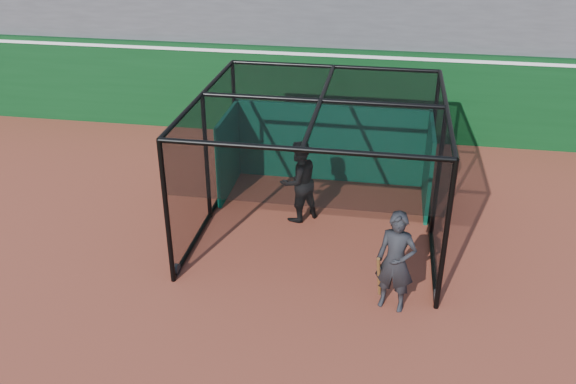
# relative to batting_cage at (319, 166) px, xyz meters

# --- Properties ---
(ground) EXTENTS (120.00, 120.00, 0.00)m
(ground) POSITION_rel_batting_cage_xyz_m (-0.95, -3.25, -1.39)
(ground) COLOR brown
(ground) RESTS_ON ground
(outfield_wall) EXTENTS (50.00, 0.50, 2.50)m
(outfield_wall) POSITION_rel_batting_cage_xyz_m (-0.95, 5.25, -0.10)
(outfield_wall) COLOR #093614
(outfield_wall) RESTS_ON ground
(batting_cage) EXTENTS (4.80, 4.91, 2.78)m
(batting_cage) POSITION_rel_batting_cage_xyz_m (0.00, 0.00, 0.00)
(batting_cage) COLOR black
(batting_cage) RESTS_ON ground
(batter) EXTENTS (1.10, 1.09, 1.80)m
(batter) POSITION_rel_batting_cage_xyz_m (-0.45, 0.23, -0.49)
(batter) COLOR black
(batter) RESTS_ON ground
(on_deck_player) EXTENTS (0.75, 0.59, 1.83)m
(on_deck_player) POSITION_rel_batting_cage_xyz_m (1.60, -2.51, -0.48)
(on_deck_player) COLOR black
(on_deck_player) RESTS_ON ground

